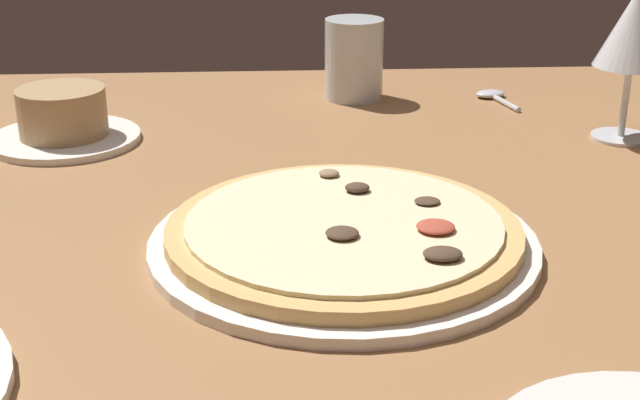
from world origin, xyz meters
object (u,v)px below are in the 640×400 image
(wine_glass_far, at_px, (635,30))
(water_glass, at_px, (354,65))
(ramekin_on_saucer, at_px, (63,120))
(pizza_main, at_px, (344,235))
(spoon, at_px, (494,96))

(wine_glass_far, height_order, water_glass, wine_glass_far)
(water_glass, bearing_deg, ramekin_on_saucer, -154.21)
(pizza_main, height_order, spoon, pizza_main)
(pizza_main, xyz_separation_m, wine_glass_far, (0.34, 0.28, 0.11))
(pizza_main, height_order, ramekin_on_saucer, ramekin_on_saucer)
(wine_glass_far, height_order, spoon, wine_glass_far)
(ramekin_on_saucer, xyz_separation_m, spoon, (0.53, 0.15, -0.02))
(wine_glass_far, bearing_deg, spoon, 121.10)
(water_glass, height_order, spoon, water_glass)
(pizza_main, height_order, water_glass, water_glass)
(pizza_main, distance_m, ramekin_on_saucer, 0.42)
(ramekin_on_saucer, bearing_deg, pizza_main, -45.89)
(spoon, bearing_deg, wine_glass_far, -58.90)
(ramekin_on_saucer, distance_m, wine_glass_far, 0.64)
(wine_glass_far, distance_m, spoon, 0.24)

